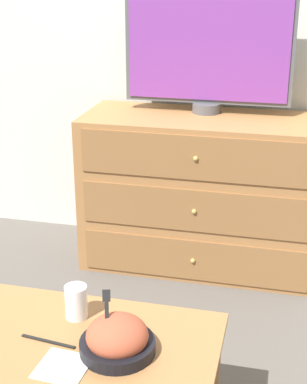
# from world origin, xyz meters

# --- Properties ---
(ground_plane) EXTENTS (12.00, 12.00, 0.00)m
(ground_plane) POSITION_xyz_m (0.00, 0.00, 0.00)
(ground_plane) COLOR #56514C
(wall_back) EXTENTS (12.00, 0.05, 2.60)m
(wall_back) POSITION_xyz_m (0.00, 0.03, 1.30)
(wall_back) COLOR silver
(wall_back) RESTS_ON ground_plane
(dresser) EXTENTS (1.19, 0.50, 0.78)m
(dresser) POSITION_xyz_m (-0.02, -0.27, 0.39)
(dresser) COLOR #9E6B3D
(dresser) RESTS_ON ground_plane
(tv) EXTENTS (0.81, 0.14, 0.58)m
(tv) POSITION_xyz_m (-0.03, -0.17, 1.08)
(tv) COLOR #515156
(tv) RESTS_ON dresser
(coffee_table) EXTENTS (0.90, 0.50, 0.40)m
(coffee_table) POSITION_xyz_m (-0.21, -1.60, 0.34)
(coffee_table) COLOR #9E6B3D
(coffee_table) RESTS_ON ground_plane
(takeout_bowl) EXTENTS (0.23, 0.23, 0.18)m
(takeout_bowl) POSITION_xyz_m (-0.06, -1.63, 0.45)
(takeout_bowl) COLOR black
(takeout_bowl) RESTS_ON coffee_table
(drink_cup) EXTENTS (0.07, 0.07, 0.11)m
(drink_cup) POSITION_xyz_m (-0.25, -1.48, 0.45)
(drink_cup) COLOR #9E6638
(drink_cup) RESTS_ON coffee_table
(napkin) EXTENTS (0.15, 0.15, 0.00)m
(napkin) POSITION_xyz_m (-0.19, -1.74, 0.40)
(napkin) COLOR silver
(napkin) RESTS_ON coffee_table
(knife) EXTENTS (0.18, 0.03, 0.01)m
(knife) POSITION_xyz_m (-0.28, -1.63, 0.40)
(knife) COLOR black
(knife) RESTS_ON coffee_table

